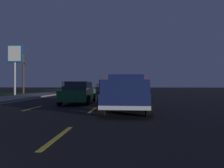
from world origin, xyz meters
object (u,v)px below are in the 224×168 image
object	(u,v)px
sedan_green	(79,93)
pickup_truck	(126,93)
bare_tree_far	(23,72)
sedan_black	(103,88)
sedan_tan	(79,88)
sedan_white	(124,89)
gas_price_sign	(15,58)

from	to	relation	value
sedan_green	pickup_truck	bearing A→B (deg)	-135.84
bare_tree_far	sedan_black	bearing A→B (deg)	-78.11
sedan_green	bare_tree_far	world-z (taller)	bare_tree_far
sedan_black	bare_tree_far	size ratio (longest dim) A/B	0.71
sedan_tan	bare_tree_far	world-z (taller)	bare_tree_far
sedan_tan	sedan_white	xyz separation A→B (m)	(-5.13, -6.54, 0.00)
pickup_truck	sedan_black	distance (m)	22.52
sedan_green	sedan_white	world-z (taller)	same
sedan_tan	sedan_green	bearing A→B (deg)	-167.43
sedan_green	bare_tree_far	size ratio (longest dim) A/B	0.71
pickup_truck	bare_tree_far	distance (m)	25.23
sedan_green	sedan_white	distance (m)	10.98
gas_price_sign	sedan_black	bearing A→B (deg)	-50.13
sedan_tan	sedan_black	world-z (taller)	same
sedan_white	sedan_green	bearing A→B (deg)	163.92
sedan_white	pickup_truck	bearing A→B (deg)	-178.96
sedan_tan	sedan_black	bearing A→B (deg)	-44.59
gas_price_sign	pickup_truck	bearing A→B (deg)	-135.31
sedan_black	sedan_white	bearing A→B (deg)	-157.48
gas_price_sign	bare_tree_far	world-z (taller)	gas_price_sign
sedan_green	sedan_white	xyz separation A→B (m)	(10.55, -3.04, 0.00)
pickup_truck	sedan_green	distance (m)	4.73
sedan_black	sedan_tan	bearing A→B (deg)	135.41
bare_tree_far	sedan_green	bearing A→B (deg)	-143.02
pickup_truck	sedan_white	size ratio (longest dim) A/B	1.24
bare_tree_far	sedan_tan	bearing A→B (deg)	-94.18
sedan_green	gas_price_sign	xyz separation A→B (m)	(10.46, 10.41, 3.90)
sedan_black	sedan_white	xyz separation A→B (m)	(-8.28, -3.43, 0.00)
pickup_truck	sedan_black	xyz separation A→B (m)	(22.22, 3.68, -0.13)
sedan_green	sedan_tan	size ratio (longest dim) A/B	1.00
sedan_tan	gas_price_sign	size ratio (longest dim) A/B	0.70
sedan_green	sedan_black	bearing A→B (deg)	1.19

